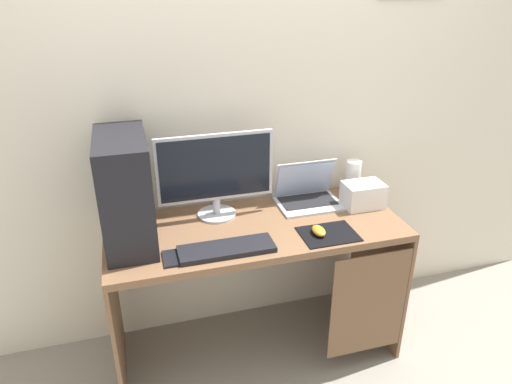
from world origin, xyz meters
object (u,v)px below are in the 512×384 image
object	(u,v)px
projector	(363,195)
mouse_left	(319,231)
speaker	(353,177)
cell_phone	(171,258)
laptop	(307,195)
monitor	(216,174)
keyboard	(227,249)
pc_tower	(126,191)

from	to	relation	value
projector	mouse_left	distance (m)	0.40
speaker	cell_phone	bearing A→B (deg)	-159.38
speaker	cell_phone	distance (m)	1.11
laptop	projector	distance (m)	0.29
monitor	laptop	bearing A→B (deg)	2.11
projector	keyboard	xyz separation A→B (m)	(-0.77, -0.23, -0.05)
speaker	mouse_left	xyz separation A→B (m)	(-0.35, -0.37, -0.07)
monitor	speaker	bearing A→B (deg)	4.33
mouse_left	keyboard	bearing A→B (deg)	-177.40
speaker	projector	distance (m)	0.16
projector	keyboard	bearing A→B (deg)	-163.35
speaker	projector	bearing A→B (deg)	-97.13
cell_phone	speaker	bearing A→B (deg)	20.62
laptop	cell_phone	distance (m)	0.83
keyboard	laptop	bearing A→B (deg)	34.39
laptop	projector	size ratio (longest dim) A/B	1.63
laptop	speaker	bearing A→B (deg)	8.16
projector	mouse_left	size ratio (longest dim) A/B	2.08
keyboard	pc_tower	bearing A→B (deg)	151.64
monitor	mouse_left	bearing A→B (deg)	-37.17
speaker	projector	world-z (taller)	speaker
mouse_left	cell_phone	xyz separation A→B (m)	(-0.68, -0.02, -0.02)
monitor	keyboard	bearing A→B (deg)	-94.69
speaker	mouse_left	world-z (taller)	speaker
keyboard	mouse_left	xyz separation A→B (m)	(0.44, 0.02, 0.01)
laptop	mouse_left	size ratio (longest dim) A/B	3.40
pc_tower	monitor	bearing A→B (deg)	16.15
speaker	mouse_left	size ratio (longest dim) A/B	1.95
keyboard	cell_phone	size ratio (longest dim) A/B	3.23
monitor	cell_phone	world-z (taller)	monitor
pc_tower	keyboard	bearing A→B (deg)	-28.36
cell_phone	projector	bearing A→B (deg)	12.71
pc_tower	keyboard	world-z (taller)	pc_tower
laptop	keyboard	distance (m)	0.62
laptop	mouse_left	bearing A→B (deg)	-102.38
speaker	keyboard	xyz separation A→B (m)	(-0.79, -0.39, -0.08)
mouse_left	cell_phone	world-z (taller)	mouse_left
pc_tower	laptop	world-z (taller)	pc_tower
pc_tower	cell_phone	size ratio (longest dim) A/B	3.80
pc_tower	speaker	xyz separation A→B (m)	(1.18, 0.18, -0.15)
speaker	cell_phone	size ratio (longest dim) A/B	1.44
speaker	keyboard	bearing A→B (deg)	-153.73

